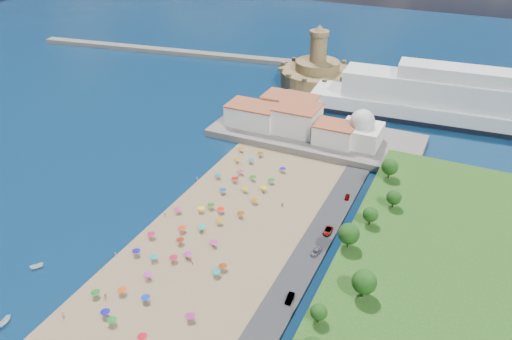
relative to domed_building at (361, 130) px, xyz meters
The scene contains 13 objects.
ground 77.60m from the domed_building, 112.91° to the right, with size 700.00×700.00×0.00m, color #071938.
terrace 21.44m from the domed_building, behind, with size 90.00×36.00×3.00m, color #59544C.
jetty 56.51m from the domed_building, 138.62° to the left, with size 18.00×70.00×2.40m, color #59544C.
breakwater 162.43m from the domed_building, 149.64° to the left, with size 200.00×7.00×2.60m, color #59544C.
waterfront_buildings 33.17m from the domed_building, behind, with size 57.00×29.00×11.00m.
domed_building is the anchor object (origin of this frame).
fortress 79.11m from the domed_building, 122.08° to the left, with size 40.00×40.00×32.40m.
cruise_ship 60.31m from the domed_building, 50.01° to the left, with size 147.72×31.79×32.03m.
beach_parasols 86.17m from the domed_building, 111.28° to the right, with size 32.02×115.61×2.20m.
beachgoers 89.79m from the domed_building, 114.36° to the right, with size 36.65×80.32×1.86m.
moored_boats 136.21m from the domed_building, 116.42° to the right, with size 11.57×22.95×1.53m.
parked_cars 68.56m from the domed_building, 84.95° to the right, with size 2.58×58.37×1.44m.
hillside_trees 81.90m from the domed_building, 76.65° to the right, with size 15.16×105.59×8.06m.
Camera 1 is at (69.06, -114.16, 96.74)m, focal length 35.00 mm.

